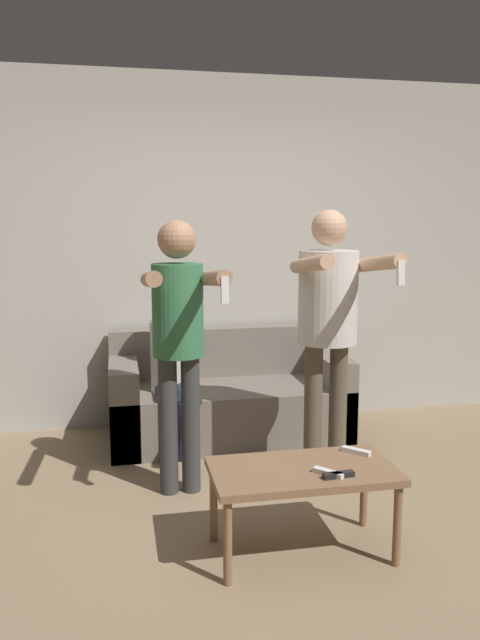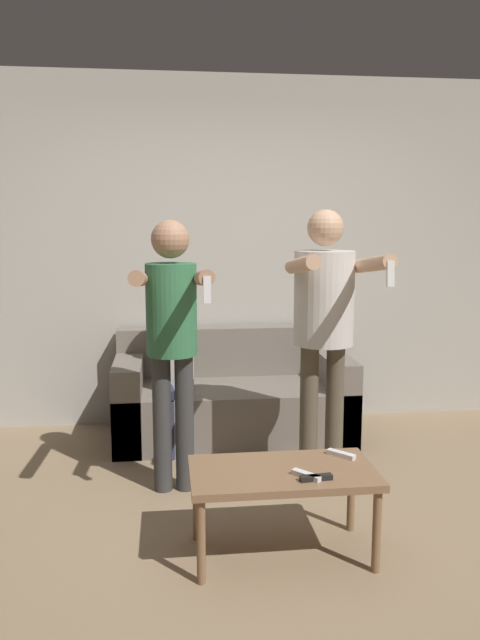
{
  "view_description": "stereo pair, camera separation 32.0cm",
  "coord_description": "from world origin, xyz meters",
  "px_view_note": "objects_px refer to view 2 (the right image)",
  "views": [
    {
      "loc": [
        -0.77,
        -2.83,
        1.59
      ],
      "look_at": [
        0.02,
        1.12,
        0.96
      ],
      "focal_mm": 35.0,
      "sensor_mm": 36.0,
      "label": 1
    },
    {
      "loc": [
        -0.46,
        -2.88,
        1.59
      ],
      "look_at": [
        0.02,
        1.12,
        0.96
      ],
      "focal_mm": 35.0,
      "sensor_mm": 36.0,
      "label": 2
    }
  ],
  "objects_px": {
    "remote_mid": "(306,475)",
    "remote_far": "(341,454)",
    "person_standing_right": "(325,313)",
    "remote_near": "(316,478)",
    "coffee_table": "(283,479)",
    "couch": "(233,400)",
    "person_seated": "(174,361)",
    "person_standing_left": "(172,326)"
  },
  "relations": [
    {
      "from": "remote_mid",
      "to": "person_standing_right",
      "type": "bearing_deg",
      "value": 71.42
    },
    {
      "from": "couch",
      "to": "remote_mid",
      "type": "height_order",
      "value": "couch"
    },
    {
      "from": "coffee_table",
      "to": "remote_mid",
      "type": "distance_m",
      "value": 0.15
    },
    {
      "from": "couch",
      "to": "person_standing_right",
      "type": "xyz_separation_m",
      "value": [
        0.45,
        -0.92,
        0.78
      ]
    },
    {
      "from": "person_standing_left",
      "to": "person_seated",
      "type": "height_order",
      "value": "person_standing_left"
    },
    {
      "from": "remote_near",
      "to": "remote_far",
      "type": "relative_size",
      "value": 1.15
    },
    {
      "from": "person_seated",
      "to": "remote_mid",
      "type": "bearing_deg",
      "value": -70.98
    },
    {
      "from": "person_standing_right",
      "to": "remote_mid",
      "type": "distance_m",
      "value": 1.13
    },
    {
      "from": "person_seated",
      "to": "coffee_table",
      "type": "bearing_deg",
      "value": -72.71
    },
    {
      "from": "person_standing_right",
      "to": "remote_far",
      "type": "xyz_separation_m",
      "value": [
        -0.07,
        -0.67,
        -0.61
      ]
    },
    {
      "from": "couch",
      "to": "coffee_table",
      "type": "relative_size",
      "value": 1.95
    },
    {
      "from": "person_standing_left",
      "to": "person_standing_right",
      "type": "distance_m",
      "value": 0.9
    },
    {
      "from": "person_standing_right",
      "to": "person_seated",
      "type": "xyz_separation_m",
      "value": [
        -0.88,
        0.77,
        -0.44
      ]
    },
    {
      "from": "person_seated",
      "to": "coffee_table",
      "type": "distance_m",
      "value": 1.65
    },
    {
      "from": "person_standing_right",
      "to": "remote_mid",
      "type": "bearing_deg",
      "value": -108.58
    },
    {
      "from": "coffee_table",
      "to": "remote_near",
      "type": "relative_size",
      "value": 5.76
    },
    {
      "from": "person_standing_left",
      "to": "person_seated",
      "type": "xyz_separation_m",
      "value": [
        0.02,
        0.78,
        -0.38
      ]
    },
    {
      "from": "person_standing_right",
      "to": "remote_near",
      "type": "relative_size",
      "value": 10.88
    },
    {
      "from": "coffee_table",
      "to": "remote_far",
      "type": "height_order",
      "value": "remote_far"
    },
    {
      "from": "coffee_table",
      "to": "remote_near",
      "type": "bearing_deg",
      "value": -48.07
    },
    {
      "from": "person_standing_right",
      "to": "remote_mid",
      "type": "relative_size",
      "value": 12.15
    },
    {
      "from": "remote_mid",
      "to": "remote_far",
      "type": "bearing_deg",
      "value": 45.51
    },
    {
      "from": "remote_far",
      "to": "person_standing_right",
      "type": "bearing_deg",
      "value": 83.66
    },
    {
      "from": "coffee_table",
      "to": "person_standing_right",
      "type": "bearing_deg",
      "value": 63.66
    },
    {
      "from": "person_standing_right",
      "to": "remote_near",
      "type": "distance_m",
      "value": 1.15
    },
    {
      "from": "person_standing_right",
      "to": "remote_far",
      "type": "relative_size",
      "value": 12.48
    },
    {
      "from": "person_standing_right",
      "to": "person_seated",
      "type": "height_order",
      "value": "person_standing_right"
    },
    {
      "from": "couch",
      "to": "person_standing_left",
      "type": "height_order",
      "value": "person_standing_left"
    },
    {
      "from": "person_standing_left",
      "to": "person_seated",
      "type": "distance_m",
      "value": 0.86
    },
    {
      "from": "person_standing_right",
      "to": "remote_far",
      "type": "distance_m",
      "value": 0.91
    },
    {
      "from": "couch",
      "to": "coffee_table",
      "type": "bearing_deg",
      "value": -88.12
    },
    {
      "from": "person_standing_right",
      "to": "remote_near",
      "type": "xyz_separation_m",
      "value": [
        -0.27,
        -0.94,
        -0.61
      ]
    },
    {
      "from": "person_standing_left",
      "to": "person_seated",
      "type": "bearing_deg",
      "value": 88.54
    },
    {
      "from": "coffee_table",
      "to": "couch",
      "type": "bearing_deg",
      "value": 91.88
    },
    {
      "from": "remote_far",
      "to": "person_standing_left",
      "type": "bearing_deg",
      "value": 141.35
    },
    {
      "from": "couch",
      "to": "remote_far",
      "type": "relative_size",
      "value": 12.9
    },
    {
      "from": "person_standing_left",
      "to": "remote_far",
      "type": "distance_m",
      "value": 1.19
    },
    {
      "from": "person_standing_right",
      "to": "coffee_table",
      "type": "relative_size",
      "value": 1.89
    },
    {
      "from": "couch",
      "to": "remote_mid",
      "type": "relative_size",
      "value": 12.56
    },
    {
      "from": "person_seated",
      "to": "remote_far",
      "type": "xyz_separation_m",
      "value": [
        0.8,
        -1.43,
        -0.18
      ]
    },
    {
      "from": "remote_near",
      "to": "person_standing_right",
      "type": "bearing_deg",
      "value": 74.12
    },
    {
      "from": "coffee_table",
      "to": "remote_near",
      "type": "xyz_separation_m",
      "value": [
        0.13,
        -0.14,
        0.06
      ]
    }
  ]
}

